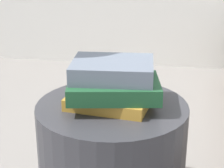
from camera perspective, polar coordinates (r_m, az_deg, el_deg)
book_ochre at (r=1.18m, az=-0.26°, el=-2.19°), size 0.26×0.22×0.04m
book_forest at (r=1.15m, az=0.27°, el=-0.59°), size 0.30×0.23×0.05m
book_slate at (r=1.16m, az=0.16°, el=2.16°), size 0.25×0.21×0.05m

